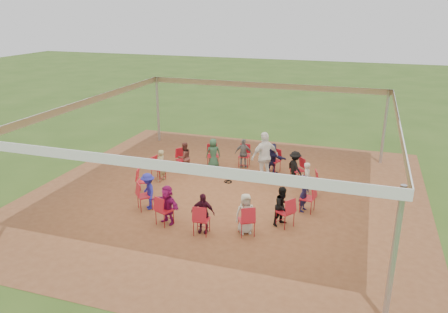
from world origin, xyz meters
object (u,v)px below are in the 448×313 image
(chair_7, at_px, (144,181))
(chair_9, at_px, (164,210))
(chair_4, at_px, (213,156))
(chair_11, at_px, (247,220))
(chair_1, at_px, (297,170))
(chair_3, at_px, (244,156))
(person_seated_1, at_px, (295,167))
(person_seated_5, at_px, (184,157))
(standing_person, at_px, (265,157))
(laptop, at_px, (302,180))
(person_seated_11, at_px, (283,206))
(chair_5, at_px, (183,160))
(person_seated_12, at_px, (304,193))
(chair_0, at_px, (310,183))
(chair_12, at_px, (285,212))
(person_seated_8, at_px, (167,204))
(chair_2, at_px, (274,161))
(chair_6, at_px, (158,169))
(person_seated_2, at_px, (272,158))
(person_seated_0, at_px, (307,179))
(person_seated_9, at_px, (203,213))
(person_seated_6, at_px, (161,165))
(chair_13, at_px, (307,198))
(person_seated_7, at_px, (148,191))
(person_seated_4, at_px, (213,153))
(chair_10, at_px, (202,220))
(chair_8, at_px, (145,196))
(cable_coil, at_px, (228,182))

(chair_7, distance_m, chair_9, 2.44)
(chair_4, distance_m, chair_11, 5.63)
(chair_1, relative_size, chair_3, 1.00)
(person_seated_1, xyz_separation_m, person_seated_5, (-4.20, -0.26, 0.00))
(chair_7, distance_m, standing_person, 4.38)
(standing_person, bearing_deg, chair_9, 22.17)
(chair_7, bearing_deg, chair_9, 25.71)
(chair_3, height_order, laptop, chair_3)
(chair_11, xyz_separation_m, person_seated_11, (0.83, 0.91, 0.15))
(person_seated_5, bearing_deg, chair_5, -90.00)
(chair_11, height_order, person_seated_12, person_seated_12)
(chair_0, relative_size, chair_12, 1.00)
(person_seated_8, distance_m, person_seated_11, 3.36)
(chair_0, xyz_separation_m, chair_4, (-4.07, 1.66, 0.00))
(chair_4, bearing_deg, chair_0, 128.57)
(chair_2, xyz_separation_m, chair_11, (0.31, -5.06, 0.00))
(person_seated_5, bearing_deg, person_seated_11, 90.00)
(chair_1, relative_size, chair_6, 1.00)
(chair_5, height_order, person_seated_5, person_seated_5)
(person_seated_2, bearing_deg, chair_9, 90.00)
(person_seated_12, bearing_deg, person_seated_0, 12.86)
(chair_0, xyz_separation_m, person_seated_8, (-3.72, -3.29, 0.15))
(person_seated_9, relative_size, laptop, 3.22)
(chair_5, distance_m, person_seated_8, 4.31)
(person_seated_2, bearing_deg, person_seated_6, 51.43)
(chair_5, relative_size, chair_12, 1.00)
(chair_2, relative_size, chair_9, 1.00)
(person_seated_8, relative_size, person_seated_9, 1.00)
(chair_9, xyz_separation_m, person_seated_11, (3.27, 1.06, 0.15))
(person_seated_8, xyz_separation_m, standing_person, (1.94, 4.11, 0.33))
(chair_13, bearing_deg, person_seated_7, 115.11)
(person_seated_4, distance_m, person_seated_12, 4.85)
(chair_1, height_order, person_seated_7, person_seated_7)
(person_seated_1, height_order, person_seated_8, same)
(chair_10, distance_m, chair_13, 3.51)
(chair_5, distance_m, person_seated_11, 5.51)
(chair_0, height_order, chair_11, same)
(person_seated_2, bearing_deg, chair_1, 172.60)
(person_seated_4, bearing_deg, chair_5, 7.40)
(chair_3, height_order, chair_8, same)
(person_seated_7, xyz_separation_m, cable_coil, (1.72, 2.86, -0.58))
(chair_3, bearing_deg, chair_5, 25.71)
(chair_5, bearing_deg, person_seated_6, 18.31)
(chair_11, xyz_separation_m, person_seated_7, (-3.37, 0.65, 0.15))
(chair_6, relative_size, cable_coil, 2.36)
(chair_12, xyz_separation_m, laptop, (0.12, 2.33, 0.11))
(person_seated_9, bearing_deg, standing_person, 76.48)
(cable_coil, bearing_deg, chair_1, 19.43)
(chair_4, height_order, cable_coil, chair_4)
(person_seated_5, bearing_deg, chair_8, 37.01)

